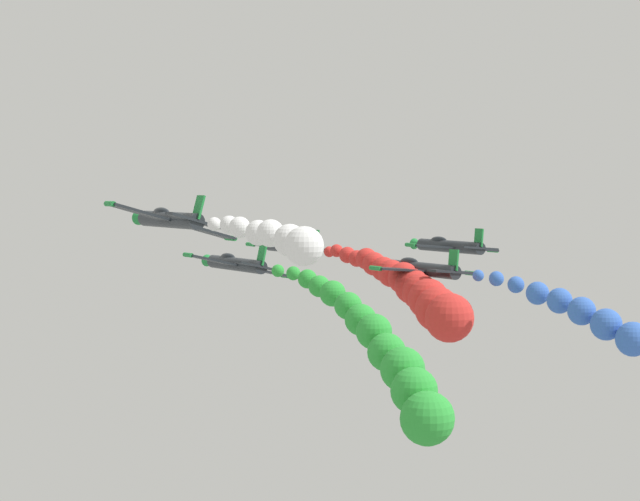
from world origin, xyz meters
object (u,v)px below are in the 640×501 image
object	(u,v)px
airplane_right_outer	(169,219)
airplane_left_inner	(235,264)
airplane_lead	(291,247)
airplane_right_inner	(449,246)
airplane_left_outer	(420,269)

from	to	relation	value
airplane_right_outer	airplane_left_inner	bearing A→B (deg)	48.56
airplane_lead	airplane_right_outer	size ratio (longest dim) A/B	1.00
airplane_right_inner	airplane_right_outer	xyz separation A→B (m)	(-32.63, -12.06, 3.21)
airplane_lead	airplane_left_outer	world-z (taller)	airplane_lead
airplane_left_outer	airplane_right_outer	size ratio (longest dim) A/B	1.00
airplane_right_inner	airplane_left_outer	size ratio (longest dim) A/B	1.00
airplane_left_inner	airplane_left_outer	xyz separation A→B (m)	(10.80, -11.17, -0.12)
airplane_right_inner	airplane_right_outer	size ratio (longest dim) A/B	1.00
airplane_left_inner	airplane_right_outer	world-z (taller)	airplane_right_outer
airplane_lead	airplane_left_inner	distance (m)	14.35
airplane_left_outer	airplane_left_inner	bearing A→B (deg)	134.05
airplane_left_outer	airplane_lead	bearing A→B (deg)	90.47
airplane_left_outer	airplane_right_outer	xyz separation A→B (m)	(-22.31, -1.86, 4.29)
airplane_lead	airplane_right_inner	world-z (taller)	airplane_right_inner
airplane_left_inner	airplane_lead	bearing A→B (deg)	42.13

